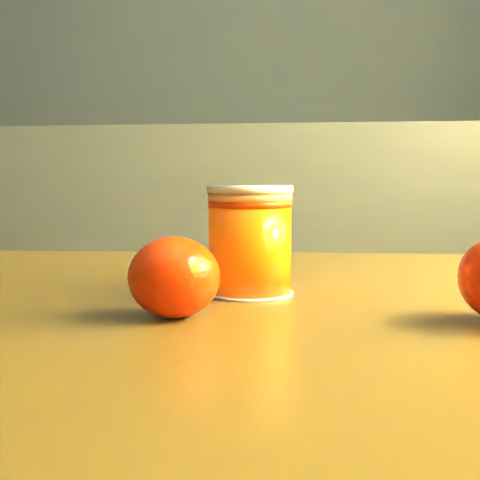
# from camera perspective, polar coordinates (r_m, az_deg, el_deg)

# --- Properties ---
(kitchen_counter) EXTENTS (3.15, 0.60, 0.90)m
(kitchen_counter) POSITION_cam_1_polar(r_m,az_deg,el_deg) (2.17, -18.10, -3.34)
(kitchen_counter) COLOR #4F4F54
(kitchen_counter) RESTS_ON ground
(table) EXTENTS (0.96, 0.72, 0.68)m
(table) POSITION_cam_1_polar(r_m,az_deg,el_deg) (0.55, 7.41, -14.18)
(table) COLOR brown
(table) RESTS_ON ground
(juice_glass) EXTENTS (0.07, 0.07, 0.09)m
(juice_glass) POSITION_cam_1_polar(r_m,az_deg,el_deg) (0.54, 0.84, -0.09)
(juice_glass) COLOR #FF5505
(juice_glass) RESTS_ON table
(orange_front) EXTENTS (0.08, 0.08, 0.06)m
(orange_front) POSITION_cam_1_polar(r_m,az_deg,el_deg) (0.46, -5.64, -3.18)
(orange_front) COLOR #FF2A05
(orange_front) RESTS_ON table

